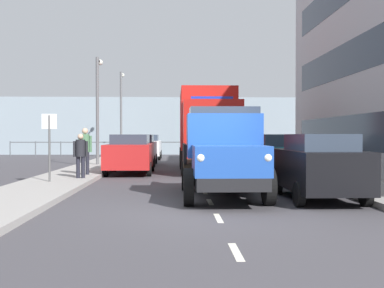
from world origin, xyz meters
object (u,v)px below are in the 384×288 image
Objects in this scene: pedestrian_with_bag at (81,152)px; car_red_oppositeside_0 at (130,153)px; car_black_kerbside_near at (318,166)px; car_white_oppositeside_2 at (147,146)px; pedestrian_couple_b at (85,147)px; lamp_post_promenade at (98,100)px; car_grey_kerbside_2 at (253,152)px; car_maroon_oppositeside_1 at (140,149)px; street_sign at (49,135)px; lorry_cargo_red at (207,127)px; lamp_post_far at (121,106)px; truck_vintage_blue at (223,154)px; car_teal_kerbside_1 at (279,157)px.

car_red_oppositeside_0 is at bearing -110.95° from pedestrian_with_bag.
car_black_kerbside_near and car_white_oppositeside_2 have the same top height.
lamp_post_promenade is at bearing -85.29° from pedestrian_couple_b.
car_grey_kerbside_2 is 8.19m from pedestrian_couple_b.
car_black_kerbside_near is 0.89× the size of car_white_oppositeside_2.
car_white_oppositeside_2 is 2.41× the size of pedestrian_couple_b.
car_grey_kerbside_2 is 0.73× the size of lamp_post_promenade.
lamp_post_promenade is (2.12, 1.46, 2.68)m from car_maroon_oppositeside_1.
car_grey_kerbside_2 is (-0.00, -10.44, 0.00)m from car_black_kerbside_near.
street_sign is at bearing 89.43° from lamp_post_promenade.
lorry_cargo_red reaches higher than street_sign.
lamp_post_promenade is at bearing 75.18° from car_white_oppositeside_2.
car_black_kerbside_near is at bearing 107.76° from lamp_post_far.
car_maroon_oppositeside_1 is 8.40m from pedestrian_couple_b.
lamp_post_far is at bearing -77.40° from truck_vintage_blue.
lorry_cargo_red is 14.85m from lamp_post_far.
car_black_kerbside_near is at bearing 104.84° from car_white_oppositeside_2.
car_teal_kerbside_1 is (-2.19, 5.76, -1.18)m from lorry_cargo_red.
lamp_post_promenade is (7.80, -8.61, 2.68)m from car_teal_kerbside_1.
lorry_cargo_red is 8.87m from street_sign.
car_black_kerbside_near is 9.83m from pedestrian_couple_b.
lamp_post_far reaches higher than car_maroon_oppositeside_1.
car_red_oppositeside_0 is at bearing 114.78° from lamp_post_promenade.
street_sign is at bearing 82.83° from car_white_oppositeside_2.
lamp_post_far is (5.32, -23.82, 2.73)m from truck_vintage_blue.
street_sign is at bearing 89.59° from lamp_post_far.
lamp_post_far reaches higher than lamp_post_promenade.
truck_vintage_blue is 3.10× the size of pedestrian_couple_b.
truck_vintage_blue is at bearing 148.11° from street_sign.
truck_vintage_blue is at bearing 102.60° from lamp_post_far.
lamp_post_promenade is 2.51× the size of street_sign.
car_black_kerbside_near is 0.69× the size of lamp_post_promenade.
car_black_kerbside_near is at bearing 144.58° from pedestrian_with_bag.
car_teal_kerbside_1 is at bearing -172.68° from street_sign.
pedestrian_with_bag is (7.12, -0.26, 0.19)m from car_teal_kerbside_1.
car_red_oppositeside_0 is 0.77× the size of lamp_post_promenade.
lamp_post_far reaches higher than truck_vintage_blue.
car_maroon_oppositeside_1 is 9.92m from pedestrian_with_bag.
car_white_oppositeside_2 is 0.78× the size of lamp_post_promenade.
car_white_oppositeside_2 is at bearing -62.69° from car_grey_kerbside_2.
lamp_post_far is (0.64, -19.15, 2.83)m from pedestrian_with_bag.
car_black_kerbside_near is at bearing 101.70° from lorry_cargo_red.
car_red_oppositeside_0 is 2.40× the size of pedestrian_couple_b.
car_white_oppositeside_2 is 8.72m from lamp_post_promenade.
pedestrian_with_bag is at bearing 94.62° from pedestrian_couple_b.
car_red_oppositeside_0 is at bearing -57.20° from car_black_kerbside_near.
car_black_kerbside_near is 2.46× the size of pedestrian_with_bag.
car_teal_kerbside_1 is 7.12m from pedestrian_with_bag.
lamp_post_far is at bearing -88.10° from pedestrian_with_bag.
truck_vintage_blue is 7.88m from pedestrian_couple_b.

